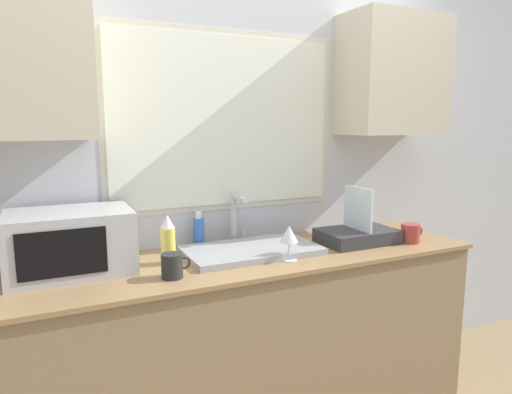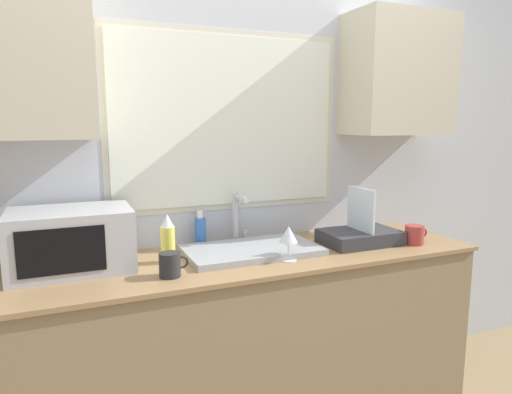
{
  "view_description": "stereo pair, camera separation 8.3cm",
  "coord_description": "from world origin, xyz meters",
  "px_view_note": "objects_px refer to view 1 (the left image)",
  "views": [
    {
      "loc": [
        -0.86,
        -1.58,
        1.51
      ],
      "look_at": [
        0.01,
        0.27,
        1.18
      ],
      "focal_mm": 32.0,
      "sensor_mm": 36.0,
      "label": 1
    },
    {
      "loc": [
        -0.79,
        -1.62,
        1.51
      ],
      "look_at": [
        0.01,
        0.27,
        1.18
      ],
      "focal_mm": 32.0,
      "sensor_mm": 36.0,
      "label": 2
    }
  ],
  "objects_px": {
    "mug_near_sink": "(173,266)",
    "faucet": "(236,214)",
    "dish_rack": "(357,234)",
    "wine_glass": "(289,235)",
    "spray_bottle": "(168,240)",
    "soap_bottle": "(199,231)",
    "microwave": "(70,242)"
  },
  "relations": [
    {
      "from": "microwave",
      "to": "mug_near_sink",
      "type": "xyz_separation_m",
      "value": [
        0.36,
        -0.25,
        -0.08
      ]
    },
    {
      "from": "wine_glass",
      "to": "dish_rack",
      "type": "bearing_deg",
      "value": 13.85
    },
    {
      "from": "soap_bottle",
      "to": "mug_near_sink",
      "type": "bearing_deg",
      "value": -121.19
    },
    {
      "from": "faucet",
      "to": "soap_bottle",
      "type": "bearing_deg",
      "value": 172.43
    },
    {
      "from": "faucet",
      "to": "mug_near_sink",
      "type": "xyz_separation_m",
      "value": [
        -0.43,
        -0.37,
        -0.1
      ]
    },
    {
      "from": "faucet",
      "to": "microwave",
      "type": "xyz_separation_m",
      "value": [
        -0.8,
        -0.13,
        -0.02
      ]
    },
    {
      "from": "microwave",
      "to": "wine_glass",
      "type": "bearing_deg",
      "value": -14.98
    },
    {
      "from": "faucet",
      "to": "spray_bottle",
      "type": "xyz_separation_m",
      "value": [
        -0.4,
        -0.18,
        -0.05
      ]
    },
    {
      "from": "microwave",
      "to": "soap_bottle",
      "type": "height_order",
      "value": "microwave"
    },
    {
      "from": "faucet",
      "to": "microwave",
      "type": "bearing_deg",
      "value": -171.03
    },
    {
      "from": "spray_bottle",
      "to": "mug_near_sink",
      "type": "height_order",
      "value": "spray_bottle"
    },
    {
      "from": "wine_glass",
      "to": "soap_bottle",
      "type": "bearing_deg",
      "value": 127.13
    },
    {
      "from": "faucet",
      "to": "dish_rack",
      "type": "height_order",
      "value": "dish_rack"
    },
    {
      "from": "spray_bottle",
      "to": "mug_near_sink",
      "type": "relative_size",
      "value": 1.81
    },
    {
      "from": "dish_rack",
      "to": "soap_bottle",
      "type": "bearing_deg",
      "value": 160.24
    },
    {
      "from": "microwave",
      "to": "dish_rack",
      "type": "height_order",
      "value": "dish_rack"
    },
    {
      "from": "dish_rack",
      "to": "wine_glass",
      "type": "relative_size",
      "value": 2.42
    },
    {
      "from": "microwave",
      "to": "wine_glass",
      "type": "distance_m",
      "value": 0.93
    },
    {
      "from": "microwave",
      "to": "soap_bottle",
      "type": "xyz_separation_m",
      "value": [
        0.6,
        0.15,
        -0.05
      ]
    },
    {
      "from": "mug_near_sink",
      "to": "faucet",
      "type": "bearing_deg",
      "value": 40.68
    },
    {
      "from": "faucet",
      "to": "wine_glass",
      "type": "bearing_deg",
      "value": -74.17
    },
    {
      "from": "faucet",
      "to": "microwave",
      "type": "distance_m",
      "value": 0.81
    },
    {
      "from": "dish_rack",
      "to": "faucet",
      "type": "bearing_deg",
      "value": 156.48
    },
    {
      "from": "soap_bottle",
      "to": "mug_near_sink",
      "type": "relative_size",
      "value": 1.47
    },
    {
      "from": "soap_bottle",
      "to": "faucet",
      "type": "bearing_deg",
      "value": -7.57
    },
    {
      "from": "faucet",
      "to": "soap_bottle",
      "type": "xyz_separation_m",
      "value": [
        -0.19,
        0.03,
        -0.07
      ]
    },
    {
      "from": "soap_bottle",
      "to": "mug_near_sink",
      "type": "distance_m",
      "value": 0.47
    },
    {
      "from": "spray_bottle",
      "to": "wine_glass",
      "type": "relative_size",
      "value": 1.38
    },
    {
      "from": "dish_rack",
      "to": "mug_near_sink",
      "type": "relative_size",
      "value": 3.19
    },
    {
      "from": "faucet",
      "to": "soap_bottle",
      "type": "relative_size",
      "value": 1.46
    },
    {
      "from": "dish_rack",
      "to": "mug_near_sink",
      "type": "distance_m",
      "value": 1.02
    },
    {
      "from": "dish_rack",
      "to": "spray_bottle",
      "type": "height_order",
      "value": "dish_rack"
    }
  ]
}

